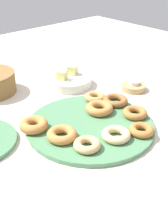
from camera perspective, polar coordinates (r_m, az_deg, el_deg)
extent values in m
plane|color=beige|center=(0.97, 1.19, -2.94)|extent=(2.40, 2.40, 0.00)
cylinder|color=#4C7F56|center=(0.96, 1.20, -2.58)|extent=(0.40, 0.40, 0.01)
torus|color=#AD6B33|center=(0.92, 10.79, -3.36)|extent=(0.11, 0.11, 0.02)
torus|color=#BC7A3D|center=(1.02, 2.93, 0.71)|extent=(0.12, 0.12, 0.03)
torus|color=tan|center=(0.84, 0.59, -6.18)|extent=(0.11, 0.11, 0.02)
torus|color=#BC7A3D|center=(0.94, -9.47, -2.41)|extent=(0.12, 0.12, 0.03)
torus|color=#EABC84|center=(0.89, 6.20, -4.21)|extent=(0.12, 0.12, 0.02)
torus|color=#BC7A3D|center=(0.88, -4.20, -4.29)|extent=(0.10, 0.10, 0.03)
torus|color=#AD6B33|center=(1.01, 9.61, -0.15)|extent=(0.11, 0.11, 0.02)
torus|color=#995B2D|center=(1.08, 5.93, 2.20)|extent=(0.13, 0.13, 0.02)
torus|color=#C6844C|center=(1.10, 2.08, 2.84)|extent=(0.09, 0.09, 0.02)
cylinder|color=tan|center=(1.23, 9.32, 4.67)|extent=(0.10, 0.10, 0.02)
cylinder|color=silver|center=(1.22, 9.40, 5.49)|extent=(0.04, 0.04, 0.01)
cylinder|color=silver|center=(1.25, -2.93, 5.83)|extent=(0.19, 0.19, 0.04)
cube|color=#DBD67A|center=(1.22, -4.19, 6.95)|extent=(0.05, 0.05, 0.04)
cube|color=#DBD67A|center=(1.27, -2.21, 7.91)|extent=(0.05, 0.05, 0.04)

